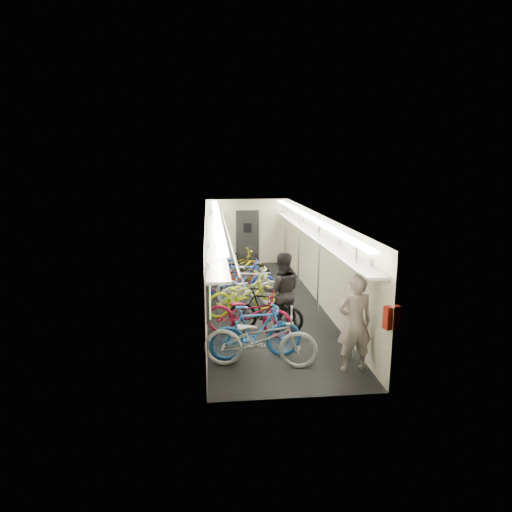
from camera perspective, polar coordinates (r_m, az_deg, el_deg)
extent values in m
plane|color=black|center=(12.35, 0.91, -5.98)|extent=(10.00, 10.00, 0.00)
plane|color=white|center=(11.83, 0.95, 5.15)|extent=(10.00, 10.00, 0.00)
plane|color=beige|center=(11.95, -6.23, -0.69)|extent=(0.00, 10.00, 10.00)
plane|color=beige|center=(12.30, 7.89, -0.38)|extent=(0.00, 10.00, 10.00)
plane|color=beige|center=(16.93, -1.09, 3.08)|extent=(3.00, 0.00, 3.00)
plane|color=beige|center=(7.29, 5.68, -8.95)|extent=(3.00, 0.00, 3.00)
cube|color=black|center=(8.84, -6.03, -4.86)|extent=(0.06, 1.10, 0.80)
cube|color=#70B951|center=(8.84, -5.77, -4.85)|extent=(0.02, 0.96, 0.66)
cube|color=black|center=(10.97, -6.04, -1.56)|extent=(0.06, 1.10, 0.80)
cube|color=#70B951|center=(10.96, -5.83, -1.56)|extent=(0.02, 0.96, 0.66)
cube|color=black|center=(13.12, -6.04, 0.66)|extent=(0.06, 1.10, 0.80)
cube|color=#70B951|center=(13.12, -5.87, 0.66)|extent=(0.02, 0.96, 0.66)
cube|color=black|center=(15.28, -6.05, 2.25)|extent=(0.06, 1.10, 0.80)
cube|color=#70B951|center=(15.28, -5.90, 2.25)|extent=(0.02, 0.96, 0.66)
cube|color=yellow|center=(9.89, -5.98, -2.75)|extent=(0.02, 0.22, 0.30)
cube|color=yellow|center=(12.03, -6.00, -0.12)|extent=(0.02, 0.22, 0.30)
cube|color=yellow|center=(14.19, -6.01, 1.71)|extent=(0.02, 0.22, 0.30)
cube|color=black|center=(16.90, -1.07, 2.38)|extent=(0.85, 0.08, 2.00)
cube|color=#999BA0|center=(11.82, -5.24, 2.74)|extent=(0.40, 9.70, 0.05)
cube|color=#999BA0|center=(12.12, 6.97, 2.93)|extent=(0.40, 9.70, 0.05)
cylinder|color=silver|center=(11.81, -3.64, 3.25)|extent=(0.04, 9.70, 0.04)
cylinder|color=silver|center=(12.03, 5.45, 3.38)|extent=(0.04, 9.70, 0.04)
cube|color=white|center=(11.76, -4.89, 4.77)|extent=(0.18, 9.60, 0.04)
cube|color=white|center=(12.04, 6.65, 4.90)|extent=(0.18, 9.60, 0.04)
cylinder|color=silver|center=(8.70, 12.22, -5.69)|extent=(0.05, 0.05, 2.38)
cylinder|color=silver|center=(11.29, 7.85, -1.47)|extent=(0.05, 0.05, 2.38)
cylinder|color=silver|center=(13.68, 5.38, 0.92)|extent=(0.05, 0.05, 2.38)
cylinder|color=silver|center=(16.10, 3.65, 2.60)|extent=(0.05, 0.05, 2.38)
imported|color=#9C9CA0|center=(8.56, 0.58, -10.28)|extent=(2.22, 1.11, 1.11)
imported|color=#1D5BAF|center=(8.88, -0.03, -9.49)|extent=(1.87, 0.70, 1.10)
imported|color=maroon|center=(10.02, -0.93, -7.20)|extent=(2.06, 1.27, 1.02)
imported|color=black|center=(10.22, 1.21, -6.78)|extent=(1.78, 1.03, 1.03)
imported|color=#AEC012|center=(11.41, -1.69, -4.82)|extent=(2.05, 1.36, 1.02)
imported|color=silver|center=(12.01, -0.75, -3.78)|extent=(1.87, 0.80, 1.09)
imported|color=silver|center=(12.01, -0.85, -4.20)|extent=(1.85, 1.21, 0.92)
imported|color=#1A359F|center=(12.59, -1.77, -2.93)|extent=(1.96, 0.80, 1.14)
imported|color=#9B2810|center=(13.11, -2.19, -2.75)|extent=(1.92, 1.06, 0.96)
imported|color=black|center=(14.31, -1.35, -1.50)|extent=(1.65, 0.92, 0.96)
imported|color=gold|center=(14.42, -2.85, -1.25)|extent=(2.06, 1.05, 1.03)
imported|color=gray|center=(8.48, 12.22, -8.21)|extent=(0.70, 0.49, 1.82)
imported|color=black|center=(10.26, 3.24, -4.49)|extent=(0.91, 0.73, 1.80)
cube|color=#A71B10|center=(7.80, 16.62, -7.36)|extent=(0.28, 0.19, 0.38)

